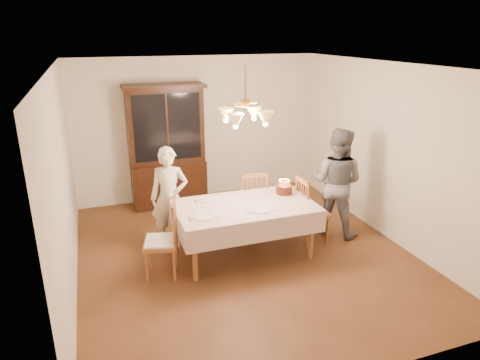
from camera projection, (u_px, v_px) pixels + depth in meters
name	position (u px, v px, depth m)	size (l,w,h in m)	color
ground	(245.00, 254.00, 6.09)	(5.00, 5.00, 0.00)	#512D17
room_shell	(245.00, 146.00, 5.57)	(5.00, 5.00, 5.00)	white
dining_table	(245.00, 210.00, 5.87)	(1.90, 1.10, 0.76)	brown
china_hutch	(167.00, 148.00, 7.55)	(1.38, 0.54, 2.16)	black
chair_far_side	(252.00, 204.00, 6.69)	(0.49, 0.48, 1.00)	brown
chair_left_end	(161.00, 243.00, 5.44)	(0.52, 0.53, 1.00)	brown
chair_right_end	(312.00, 213.00, 6.35)	(0.43, 0.45, 1.00)	brown
elderly_woman	(169.00, 198.00, 6.13)	(0.54, 0.36, 1.49)	#EDE6C8
adult_in_grey	(336.00, 182.00, 6.48)	(0.81, 0.63, 1.67)	slate
birthday_cake	(284.00, 190.00, 6.19)	(0.30, 0.30, 0.22)	white
place_setting_near_left	(204.00, 217.00, 5.45)	(0.41, 0.27, 0.02)	white
place_setting_near_right	(261.00, 210.00, 5.64)	(0.38, 0.24, 0.02)	white
place_setting_far_left	(208.00, 200.00, 6.00)	(0.39, 0.24, 0.02)	white
chandelier	(245.00, 116.00, 5.44)	(0.62, 0.62, 0.73)	#BF8C3F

